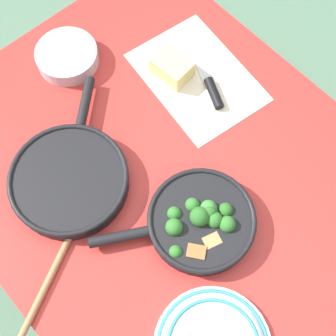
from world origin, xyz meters
name	(u,v)px	position (x,y,z in m)	size (l,w,h in m)	color
ground_plane	(168,246)	(0.00, 0.00, 0.00)	(14.00, 14.00, 0.00)	#51755B
dining_table_red	(168,185)	(0.00, 0.00, 0.64)	(1.10, 0.88, 0.73)	#B72D28
skillet_broccoli	(200,221)	(0.14, -0.04, 0.76)	(0.25, 0.34, 0.07)	black
skillet_eggs	(70,179)	(-0.13, -0.18, 0.75)	(0.33, 0.35, 0.05)	black
wooden_spoon	(66,244)	(-0.02, -0.28, 0.74)	(0.18, 0.32, 0.02)	#996B42
parchment_sheet	(197,77)	(-0.14, 0.23, 0.73)	(0.36, 0.27, 0.00)	beige
grater_knife	(207,78)	(-0.12, 0.24, 0.74)	(0.25, 0.13, 0.02)	silver
cheese_block	(172,68)	(-0.19, 0.19, 0.75)	(0.10, 0.08, 0.05)	#EFD67A
prep_bowl_steel	(67,57)	(-0.40, 0.02, 0.75)	(0.16, 0.16, 0.04)	#B7B7BC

